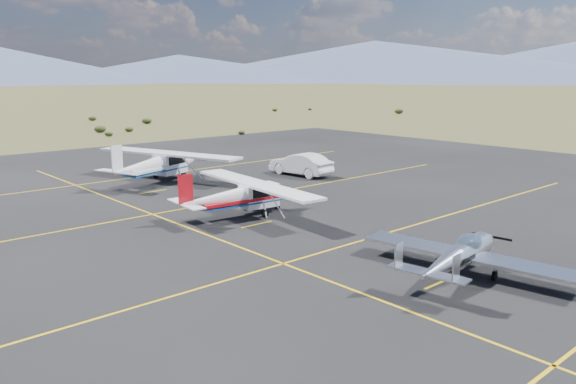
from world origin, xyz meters
name	(u,v)px	position (x,y,z in m)	size (l,w,h in m)	color
ground	(411,246)	(0.00, 0.00, 0.00)	(1600.00, 1600.00, 0.00)	#383D1C
apron	(306,217)	(0.00, 7.00, 0.00)	(72.00, 72.00, 0.02)	black
aircraft_low_wing	(462,255)	(-1.91, -3.66, 0.90)	(6.30, 8.71, 1.88)	#B8BABF
aircraft_cessna	(240,195)	(-2.58, 9.46, 1.18)	(6.34, 10.52, 2.66)	white
aircraft_plain	(157,163)	(-1.13, 21.24, 1.36)	(8.40, 11.97, 3.07)	white
sedan	(301,164)	(8.45, 16.47, 0.86)	(1.80, 5.15, 1.70)	white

